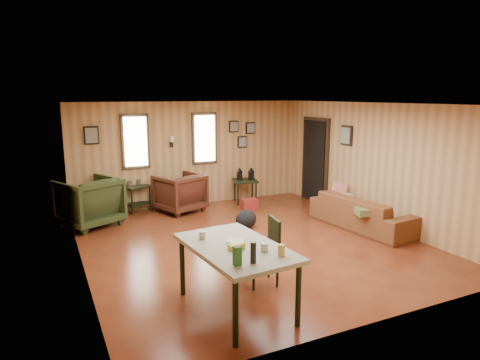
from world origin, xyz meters
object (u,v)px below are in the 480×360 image
object	(u,v)px
recliner_brown	(180,191)
side_table	(245,179)
sofa	(364,207)
end_table	(135,194)
dining_table	(236,252)
recliner_green	(89,200)

from	to	relation	value
recliner_brown	side_table	size ratio (longest dim) A/B	1.08
sofa	end_table	size ratio (longest dim) A/B	3.02
sofa	end_table	xyz separation A→B (m)	(-3.72, 3.12, -0.02)
recliner_brown	end_table	bearing A→B (deg)	-45.99
recliner_brown	end_table	size ratio (longest dim) A/B	1.29
sofa	recliner_brown	bearing A→B (deg)	40.86
recliner_brown	dining_table	bearing A→B (deg)	60.98
sofa	dining_table	world-z (taller)	dining_table
recliner_brown	dining_table	xyz separation A→B (m)	(-0.73, -4.55, 0.27)
recliner_green	end_table	xyz separation A→B (m)	(1.05, 0.69, -0.13)
recliner_green	side_table	bearing A→B (deg)	159.00
recliner_brown	side_table	bearing A→B (deg)	162.11
recliner_brown	recliner_green	xyz separation A→B (m)	(-1.93, -0.26, 0.06)
sofa	recliner_brown	distance (m)	3.91
sofa	recliner_brown	size ratio (longest dim) A/B	2.33
side_table	dining_table	world-z (taller)	dining_table
sofa	end_table	bearing A→B (deg)	44.32
recliner_brown	end_table	distance (m)	0.99
side_table	recliner_green	bearing A→B (deg)	-174.94
side_table	dining_table	distance (m)	5.19
sofa	recliner_green	world-z (taller)	recliner_green
recliner_brown	recliner_green	size ratio (longest dim) A/B	0.88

